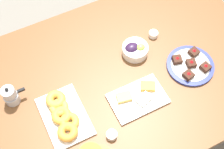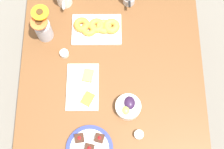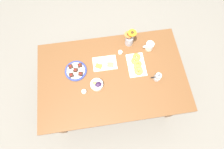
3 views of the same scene
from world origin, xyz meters
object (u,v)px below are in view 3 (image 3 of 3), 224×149
object	(u,v)px
coffee_mug	(149,46)
flower_vase	(129,40)
cheese_platter	(105,64)
dessert_plate	(76,71)
croissant_platter	(137,64)
jam_cup_berry	(120,52)
dining_table	(112,78)
moka_pot	(158,77)
jam_cup_honey	(84,92)
grape_bowl	(97,85)

from	to	relation	value
coffee_mug	flower_vase	distance (m)	0.24
cheese_platter	dessert_plate	bearing A→B (deg)	7.00
croissant_platter	jam_cup_berry	bearing A→B (deg)	-48.85
dining_table	moka_pot	world-z (taller)	moka_pot
coffee_mug	jam_cup_honey	xyz separation A→B (m)	(0.78, 0.41, -0.04)
moka_pot	cheese_platter	bearing A→B (deg)	-25.69
jam_cup_berry	croissant_platter	bearing A→B (deg)	131.15
croissant_platter	jam_cup_berry	xyz separation A→B (m)	(0.16, -0.18, -0.01)
grape_bowl	flower_vase	world-z (taller)	flower_vase
coffee_mug	moka_pot	xyz separation A→B (m)	(-0.00, 0.38, -0.00)
dining_table	moka_pot	size ratio (longest dim) A/B	13.45
jam_cup_honey	dessert_plate	bearing A→B (deg)	-74.67
cheese_platter	flower_vase	world-z (taller)	flower_vase
grape_bowl	cheese_platter	size ratio (longest dim) A/B	0.51
croissant_platter	flower_vase	xyz separation A→B (m)	(0.04, -0.29, 0.06)
dining_table	moka_pot	bearing A→B (deg)	167.66
dining_table	moka_pot	xyz separation A→B (m)	(-0.47, 0.10, 0.13)
cheese_platter	dessert_plate	world-z (taller)	dessert_plate
cheese_platter	dessert_plate	size ratio (longest dim) A/B	1.10
coffee_mug	dessert_plate	world-z (taller)	coffee_mug
jam_cup_honey	croissant_platter	bearing A→B (deg)	-159.95
dining_table	coffee_mug	xyz separation A→B (m)	(-0.47, -0.27, 0.14)
coffee_mug	jam_cup_berry	size ratio (longest dim) A/B	2.55
flower_vase	jam_cup_berry	bearing A→B (deg)	42.93
grape_bowl	jam_cup_honey	distance (m)	0.15
croissant_platter	flower_vase	size ratio (longest dim) A/B	1.21
dessert_plate	cheese_platter	bearing A→B (deg)	-173.00
jam_cup_berry	flower_vase	xyz separation A→B (m)	(-0.12, -0.11, 0.07)
coffee_mug	jam_cup_honey	world-z (taller)	coffee_mug
dining_table	grape_bowl	world-z (taller)	grape_bowl
cheese_platter	croissant_platter	distance (m)	0.35
cheese_platter	flower_vase	xyz separation A→B (m)	(-0.31, -0.22, 0.07)
dining_table	flower_vase	size ratio (longest dim) A/B	6.78
dining_table	croissant_platter	bearing A→B (deg)	-163.90
moka_pot	coffee_mug	bearing A→B (deg)	-89.69
coffee_mug	croissant_platter	world-z (taller)	coffee_mug
dining_table	jam_cup_berry	bearing A→B (deg)	-116.90
moka_pot	flower_vase	bearing A→B (deg)	-65.49
dessert_plate	jam_cup_berry	bearing A→B (deg)	-163.80
flower_vase	moka_pot	bearing A→B (deg)	114.51
cheese_platter	jam_cup_honey	bearing A→B (deg)	48.59
jam_cup_honey	flower_vase	xyz separation A→B (m)	(-0.57, -0.51, 0.07)
dining_table	jam_cup_berry	xyz separation A→B (m)	(-0.13, -0.26, 0.10)
jam_cup_berry	cheese_platter	bearing A→B (deg)	29.74
cheese_platter	jam_cup_berry	distance (m)	0.22
jam_cup_honey	cheese_platter	bearing A→B (deg)	-131.41
moka_pot	croissant_platter	bearing A→B (deg)	-45.90
croissant_platter	jam_cup_honey	bearing A→B (deg)	20.05
coffee_mug	cheese_platter	distance (m)	0.54
grape_bowl	moka_pot	xyz separation A→B (m)	(-0.64, 0.02, 0.02)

